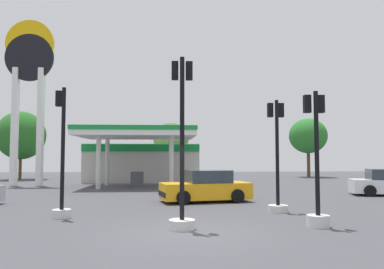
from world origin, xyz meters
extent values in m
plane|color=#47474C|center=(0.00, 0.00, 0.00)|extent=(90.00, 90.00, 0.00)
cube|color=beige|center=(-2.82, 23.50, 1.65)|extent=(9.75, 6.06, 3.29)
cube|color=#148C38|center=(-2.82, 20.42, 2.94)|extent=(9.75, 0.12, 0.60)
cube|color=white|center=(-2.82, 16.85, 3.78)|extent=(8.26, 6.63, 0.35)
cube|color=#148C38|center=(-2.82, 16.85, 4.11)|extent=(8.36, 6.73, 0.30)
cylinder|color=silver|center=(-5.30, 15.03, 1.80)|extent=(0.32, 0.32, 3.61)
cylinder|color=silver|center=(-0.34, 15.03, 1.80)|extent=(0.32, 0.32, 3.61)
cylinder|color=silver|center=(-5.30, 18.68, 1.80)|extent=(0.32, 0.32, 3.61)
cylinder|color=silver|center=(-0.34, 18.68, 1.80)|extent=(0.32, 0.32, 3.61)
cube|color=#4C4C51|center=(-2.82, 16.85, 0.55)|extent=(0.90, 0.60, 1.10)
cube|color=white|center=(-12.16, 18.14, 4.49)|extent=(0.40, 0.56, 8.97)
cube|color=white|center=(-10.26, 18.14, 4.49)|extent=(0.40, 0.56, 8.97)
cylinder|color=black|center=(-11.21, 18.14, 9.80)|extent=(3.65, 0.22, 3.65)
cylinder|color=#F2B20C|center=(-11.21, 18.16, 10.89)|extent=(3.65, 0.22, 3.65)
cube|color=white|center=(-11.21, 18.20, 10.34)|extent=(3.35, 0.08, 0.66)
cylinder|color=black|center=(10.94, 10.83, 0.32)|extent=(0.67, 0.37, 0.63)
cylinder|color=black|center=(10.51, 9.18, 0.32)|extent=(0.67, 0.37, 0.63)
cylinder|color=black|center=(0.14, 6.30, 0.32)|extent=(0.68, 0.35, 0.65)
cylinder|color=black|center=(-0.22, 8.01, 0.32)|extent=(0.68, 0.35, 0.65)
cylinder|color=black|center=(2.72, 6.84, 0.32)|extent=(0.68, 0.35, 0.65)
cylinder|color=black|center=(2.36, 8.55, 0.32)|extent=(0.68, 0.35, 0.65)
cube|color=orange|center=(1.25, 7.42, 0.54)|extent=(4.54, 2.62, 0.77)
cube|color=#2D3842|center=(1.40, 7.45, 1.21)|extent=(2.31, 1.97, 0.65)
cube|color=black|center=(-0.80, 6.99, 0.43)|extent=(0.47, 1.68, 0.24)
cylinder|color=silver|center=(-4.33, 2.88, 0.15)|extent=(0.66, 0.66, 0.31)
cylinder|color=black|center=(-4.33, 2.88, 2.50)|extent=(0.14, 0.14, 4.38)
cube|color=black|center=(-4.55, 3.04, 4.30)|extent=(0.21, 0.20, 0.57)
sphere|color=red|center=(-4.55, 3.16, 4.48)|extent=(0.15, 0.15, 0.15)
sphere|color=#D89E0C|center=(-4.55, 3.16, 4.30)|extent=(0.15, 0.15, 0.15)
sphere|color=green|center=(-4.55, 3.16, 4.12)|extent=(0.15, 0.15, 0.15)
cylinder|color=silver|center=(-0.13, 0.51, 0.15)|extent=(0.79, 0.79, 0.29)
cylinder|color=black|center=(-0.13, 0.51, 2.76)|extent=(0.14, 0.14, 4.94)
cube|color=black|center=(-0.35, 0.67, 4.84)|extent=(0.21, 0.20, 0.57)
sphere|color=red|center=(-0.35, 0.79, 5.02)|extent=(0.15, 0.15, 0.15)
sphere|color=#D89E0C|center=(-0.35, 0.79, 4.84)|extent=(0.15, 0.15, 0.15)
sphere|color=green|center=(-0.35, 0.79, 4.66)|extent=(0.15, 0.15, 0.15)
cube|color=black|center=(0.09, 0.67, 4.84)|extent=(0.21, 0.20, 0.57)
sphere|color=red|center=(0.09, 0.79, 5.02)|extent=(0.15, 0.15, 0.15)
sphere|color=#D89E0C|center=(0.09, 0.79, 4.84)|extent=(0.15, 0.15, 0.15)
sphere|color=green|center=(0.09, 0.79, 4.66)|extent=(0.15, 0.15, 0.15)
cylinder|color=silver|center=(4.10, 0.65, 0.18)|extent=(0.70, 0.70, 0.36)
cylinder|color=black|center=(4.10, 0.65, 2.30)|extent=(0.14, 0.14, 3.89)
cube|color=black|center=(3.88, 0.81, 3.86)|extent=(0.21, 0.20, 0.57)
sphere|color=red|center=(3.88, 0.93, 4.04)|extent=(0.15, 0.15, 0.15)
sphere|color=#D89E0C|center=(3.88, 0.93, 3.86)|extent=(0.15, 0.15, 0.15)
sphere|color=green|center=(3.88, 0.93, 3.68)|extent=(0.15, 0.15, 0.15)
cube|color=black|center=(4.32, 0.81, 3.86)|extent=(0.21, 0.20, 0.57)
sphere|color=red|center=(4.32, 0.93, 4.04)|extent=(0.15, 0.15, 0.15)
sphere|color=#D89E0C|center=(4.32, 0.93, 3.86)|extent=(0.15, 0.15, 0.15)
sphere|color=green|center=(4.32, 0.93, 3.68)|extent=(0.15, 0.15, 0.15)
cylinder|color=silver|center=(3.78, 3.83, 0.13)|extent=(0.78, 0.78, 0.27)
cylinder|color=black|center=(3.78, 3.83, 2.36)|extent=(0.14, 0.14, 4.18)
cube|color=black|center=(3.56, 3.99, 4.06)|extent=(0.21, 0.20, 0.57)
sphere|color=red|center=(3.56, 4.12, 4.24)|extent=(0.15, 0.15, 0.15)
sphere|color=#D89E0C|center=(3.56, 4.12, 4.06)|extent=(0.15, 0.15, 0.15)
sphere|color=green|center=(3.56, 4.12, 3.88)|extent=(0.15, 0.15, 0.15)
cube|color=black|center=(4.00, 3.99, 4.06)|extent=(0.21, 0.20, 0.57)
sphere|color=red|center=(4.00, 4.12, 4.24)|extent=(0.15, 0.15, 0.15)
sphere|color=#D89E0C|center=(4.00, 4.12, 4.06)|extent=(0.15, 0.15, 0.15)
sphere|color=green|center=(4.00, 4.12, 3.88)|extent=(0.15, 0.15, 0.15)
cylinder|color=brown|center=(-14.94, 26.63, 1.28)|extent=(0.28, 0.28, 2.55)
ellipsoid|color=#256323|center=(-14.94, 26.63, 4.29)|extent=(4.64, 4.64, 4.69)
cylinder|color=brown|center=(-0.29, 26.92, 1.37)|extent=(0.29, 0.29, 2.73)
ellipsoid|color=#406330|center=(-0.29, 26.92, 4.07)|extent=(3.59, 3.59, 3.09)
cylinder|color=brown|center=(14.75, 29.24, 1.49)|extent=(0.35, 0.35, 2.97)
ellipsoid|color=#297329|center=(14.75, 29.24, 4.51)|extent=(4.10, 4.10, 3.82)
camera|label=1|loc=(-0.54, -10.81, 2.16)|focal=35.00mm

